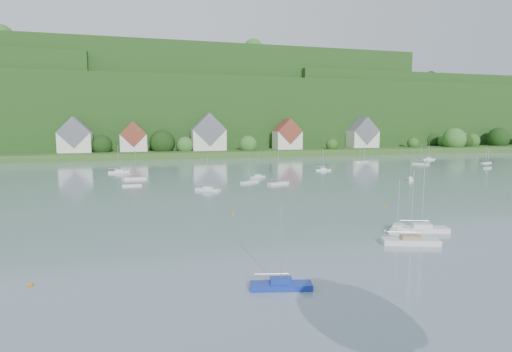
{
  "coord_description": "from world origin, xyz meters",
  "views": [
    {
      "loc": [
        -25.58,
        -12.53,
        15.33
      ],
      "look_at": [
        -1.7,
        75.0,
        4.0
      ],
      "focal_mm": 28.91,
      "sensor_mm": 36.0,
      "label": 1
    }
  ],
  "objects_px": {
    "near_sailboat_2": "(411,241)",
    "near_sailboat_3": "(397,228)",
    "near_sailboat_1": "(281,285)",
    "near_sailboat_4": "(422,229)"
  },
  "relations": [
    {
      "from": "near_sailboat_3",
      "to": "near_sailboat_4",
      "type": "distance_m",
      "value": 3.32
    },
    {
      "from": "near_sailboat_3",
      "to": "near_sailboat_1",
      "type": "bearing_deg",
      "value": 165.8
    },
    {
      "from": "near_sailboat_2",
      "to": "near_sailboat_3",
      "type": "relative_size",
      "value": 1.28
    },
    {
      "from": "near_sailboat_1",
      "to": "near_sailboat_4",
      "type": "xyz_separation_m",
      "value": [
        26.19,
        14.35,
        0.06
      ]
    },
    {
      "from": "near_sailboat_1",
      "to": "near_sailboat_3",
      "type": "distance_m",
      "value": 28.08
    },
    {
      "from": "near_sailboat_1",
      "to": "near_sailboat_4",
      "type": "relative_size",
      "value": 0.79
    },
    {
      "from": "near_sailboat_3",
      "to": "near_sailboat_2",
      "type": "bearing_deg",
      "value": -158.99
    },
    {
      "from": "near_sailboat_2",
      "to": "near_sailboat_3",
      "type": "bearing_deg",
      "value": 87.85
    },
    {
      "from": "near_sailboat_1",
      "to": "near_sailboat_2",
      "type": "relative_size",
      "value": 0.81
    },
    {
      "from": "near_sailboat_1",
      "to": "near_sailboat_4",
      "type": "height_order",
      "value": "near_sailboat_4"
    }
  ]
}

